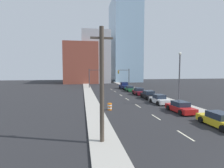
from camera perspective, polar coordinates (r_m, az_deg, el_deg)
The scene contains 24 objects.
sidewalk_left at distance 56.43m, azimuth -8.21°, elevation -1.04°, with size 2.25×101.73×0.18m.
sidewalk_right at distance 58.42m, azimuth 5.24°, elevation -0.83°, with size 2.25×101.73×0.18m.
lane_stripe_at_8m at distance 16.24m, azimuth 22.81°, elevation -15.22°, with size 0.16×2.40×0.01m, color beige.
lane_stripe_at_13m at distance 21.13m, azimuth 14.15°, elevation -10.44°, with size 0.16×2.40×0.01m, color beige.
lane_stripe_at_20m at distance 27.08m, azimuth 8.46°, elevation -7.08°, with size 0.16×2.40×0.01m, color beige.
lane_stripe_at_26m at distance 33.10m, azimuth 4.97°, elevation -4.96°, with size 0.16×2.40×0.01m, color beige.
lane_stripe_at_32m at distance 38.21m, azimuth 2.93°, elevation -3.69°, with size 0.16×2.40×0.01m, color beige.
lane_stripe_at_39m at distance 45.07m, azimuth 0.93°, elevation -2.46°, with size 0.16×2.40×0.01m, color beige.
lane_stripe_at_44m at distance 50.24m, azimuth -0.20°, elevation -1.75°, with size 0.16×2.40×0.01m, color beige.
building_brick_left at distance 78.33m, azimuth -10.11°, elevation 6.61°, with size 14.00×16.00×17.04m.
building_office_center at distance 82.70m, azimuth -5.62°, elevation 8.39°, with size 12.00×20.00×22.39m.
building_glass_right at distance 90.10m, azimuth 4.16°, elevation 13.72°, with size 13.00×20.00×40.05m.
traffic_signal_left at distance 54.19m, azimuth -6.35°, elevation 2.72°, with size 3.75×0.35×5.96m.
traffic_signal_right at distance 55.84m, azimuth 4.53°, elevation 2.78°, with size 3.75×0.35×5.96m.
utility_pole_left_near at distance 12.56m, azimuth -3.34°, elevation -0.24°, with size 1.60×0.32×8.46m.
traffic_barrel at distance 23.95m, azimuth -0.76°, elevation -7.39°, with size 0.56×0.56×0.95m.
street_lamp at distance 29.12m, azimuth 21.16°, elevation 2.91°, with size 0.44×0.44×8.21m.
sedan_yellow at distance 19.85m, azimuth 31.60°, elevation -10.02°, with size 2.04×4.69×1.41m.
sedan_red at distance 24.31m, azimuth 21.40°, elevation -7.09°, with size 2.19×4.65×1.42m.
sedan_white at distance 29.52m, azimuth 15.13°, elevation -4.89°, with size 2.14×4.29×1.50m.
sedan_black at distance 34.22m, azimuth 11.85°, elevation -3.55°, with size 2.33×4.82×1.54m.
sedan_maroon at distance 39.28m, azimuth 8.73°, elevation -2.48°, with size 2.15×4.50×1.54m.
sedan_green at distance 45.51m, azimuth 5.81°, elevation -1.61°, with size 2.04×4.51×1.40m.
pickup_truck_navy at distance 51.54m, azimuth 4.20°, elevation -0.72°, with size 2.65×5.88×1.95m.
Camera 1 is at (-8.40, -5.29, 5.35)m, focal length 28.00 mm.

